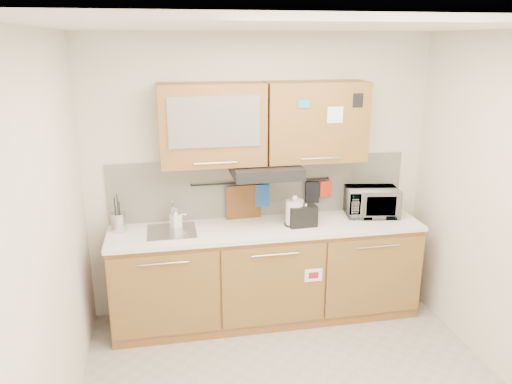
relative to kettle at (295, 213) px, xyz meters
name	(u,v)px	position (x,y,z in m)	size (l,w,h in m)	color
ceiling	(312,26)	(-0.25, -1.17, 1.57)	(3.20, 3.20, 0.00)	white
wall_back	(260,176)	(-0.25, 0.33, 0.27)	(3.20, 3.20, 0.00)	silver
wall_left	(48,254)	(-1.85, -1.17, 0.27)	(3.00, 3.00, 0.00)	silver
base_cabinet	(267,277)	(-0.25, 0.02, -0.63)	(2.80, 0.64, 0.88)	olive
countertop	(267,228)	(-0.25, 0.02, -0.13)	(2.82, 0.62, 0.04)	white
backsplash	(261,187)	(-0.25, 0.32, 0.17)	(2.80, 0.02, 0.56)	silver
upper_cabinets	(264,123)	(-0.25, 0.15, 0.80)	(1.82, 0.37, 0.70)	olive
range_hood	(266,171)	(-0.25, 0.08, 0.39)	(0.60, 0.46, 0.10)	black
sink	(172,231)	(-1.10, 0.04, -0.11)	(0.42, 0.40, 0.26)	silver
utensil_rail	(261,182)	(-0.25, 0.28, 0.23)	(0.02, 0.02, 1.30)	black
utensil_crock	(119,222)	(-1.55, 0.14, -0.03)	(0.13, 0.13, 0.33)	#BDBCC1
kettle	(295,213)	(0.00, 0.00, 0.00)	(0.21, 0.21, 0.28)	silver
toaster	(302,216)	(0.06, -0.03, -0.02)	(0.25, 0.16, 0.19)	black
microwave	(372,202)	(0.79, 0.12, 0.02)	(0.48, 0.33, 0.27)	#999999
soap_bottle	(176,218)	(-1.06, 0.13, -0.02)	(0.08, 0.08, 0.18)	#999999
cutting_board	(243,206)	(-0.42, 0.26, 0.00)	(0.33, 0.02, 0.41)	brown
oven_mitt	(262,196)	(-0.25, 0.26, 0.10)	(0.13, 0.03, 0.22)	#1F4D8F
dark_pouch	(312,192)	(0.24, 0.26, 0.10)	(0.13, 0.04, 0.21)	black
pot_holder	(325,189)	(0.37, 0.26, 0.13)	(0.12, 0.02, 0.15)	red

